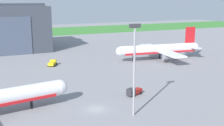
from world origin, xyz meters
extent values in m
plane|color=gray|center=(0.00, 0.00, 0.00)|extent=(440.00, 440.00, 0.00)
cube|color=#3C8335|center=(0.00, 161.40, 0.04)|extent=(440.00, 56.00, 0.08)
cylinder|color=silver|center=(42.49, 39.37, 4.36)|extent=(33.42, 7.47, 3.88)
sphere|color=silver|center=(25.99, 41.17, 4.36)|extent=(3.73, 3.73, 3.73)
sphere|color=silver|center=(58.99, 37.56, 4.36)|extent=(3.03, 3.03, 3.03)
cube|color=red|center=(42.49, 39.37, 3.30)|extent=(30.78, 7.22, 0.68)
cube|color=red|center=(56.35, 37.85, 9.60)|extent=(4.33, 0.87, 6.60)
cube|color=silver|center=(57.33, 40.68, 4.75)|extent=(3.56, 5.73, 0.28)
cube|color=silver|center=(56.69, 34.88, 4.75)|extent=(3.56, 5.73, 0.28)
cube|color=silver|center=(44.04, 47.44, 3.88)|extent=(6.83, 14.74, 0.56)
cube|color=silver|center=(42.26, 31.15, 3.88)|extent=(6.83, 14.74, 0.56)
cylinder|color=gray|center=(43.12, 46.39, 2.51)|extent=(3.90, 2.52, 2.13)
cylinder|color=gray|center=(41.59, 32.37, 2.51)|extent=(3.90, 2.52, 2.13)
cylinder|color=black|center=(31.27, 40.59, 1.21)|extent=(0.56, 0.56, 2.42)
cylinder|color=black|center=(44.03, 41.25, 1.21)|extent=(0.56, 0.56, 2.42)
cylinder|color=black|center=(43.59, 37.20, 1.21)|extent=(0.56, 0.56, 2.42)
sphere|color=silver|center=(-6.15, 7.47, 3.77)|extent=(3.53, 3.53, 3.53)
cylinder|color=black|center=(-13.00, 6.32, 0.97)|extent=(0.56, 0.56, 1.94)
cube|color=#2D2D33|center=(11.13, 4.40, 1.19)|extent=(2.40, 2.26, 1.66)
cube|color=#AD1E19|center=(13.29, 5.38, 0.90)|extent=(3.27, 2.66, 1.06)
cylinder|color=black|center=(10.76, 5.22, 0.36)|extent=(0.77, 0.54, 0.73)
cylinder|color=black|center=(11.50, 3.58, 0.36)|extent=(0.77, 0.54, 0.73)
cylinder|color=black|center=(13.35, 6.40, 0.36)|extent=(0.77, 0.54, 0.73)
cylinder|color=black|center=(14.10, 4.76, 0.36)|extent=(0.77, 0.54, 0.73)
cube|color=yellow|center=(1.21, 47.51, 1.23)|extent=(2.52, 2.25, 1.60)
cube|color=yellow|center=(0.17, 45.59, 0.95)|extent=(3.26, 3.60, 1.04)
cylinder|color=black|center=(2.14, 46.82, 0.43)|extent=(0.64, 0.88, 0.86)
cylinder|color=black|center=(0.13, 47.91, 0.43)|extent=(0.64, 0.88, 0.86)
cylinder|color=black|center=(0.88, 44.52, 0.43)|extent=(0.64, 0.88, 0.86)
cylinder|color=black|center=(-1.12, 45.61, 0.43)|extent=(0.64, 0.88, 0.86)
cylinder|color=#99999E|center=(6.01, -6.38, 9.22)|extent=(0.44, 0.44, 18.44)
cube|color=#333338|center=(6.01, -6.38, 18.84)|extent=(2.40, 0.50, 0.80)
camera|label=1|loc=(-21.11, -55.80, 23.94)|focal=45.61mm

